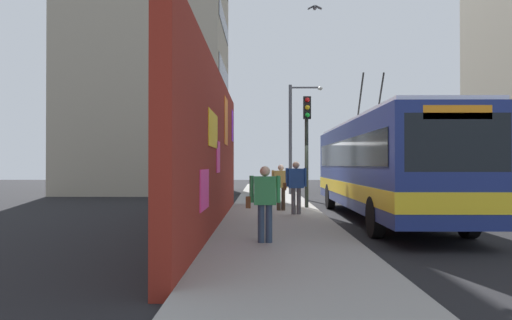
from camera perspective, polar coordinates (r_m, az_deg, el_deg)
name	(u,v)px	position (r m, az deg, el deg)	size (l,w,h in m)	color
ground_plane	(320,215)	(17.41, 7.47, -6.36)	(80.00, 80.00, 0.00)	black
sidewalk_slab	(274,213)	(17.29, 2.16, -6.16)	(48.00, 3.20, 0.15)	gray
graffiti_wall	(214,150)	(13.26, -4.94, 1.12)	(13.99, 0.32, 4.29)	maroon
building_far_left	(150,21)	(33.29, -12.23, 15.54)	(8.71, 9.51, 21.98)	#9E937F
city_bus	(382,165)	(16.16, 14.45, -0.53)	(12.10, 2.51, 4.95)	navy
parked_car_dark_gray	(474,187)	(22.82, 24.04, -2.84)	(4.39, 1.89, 1.58)	#38383D
parked_car_navy	(429,182)	(28.07, 19.47, -2.42)	(4.43, 1.88, 1.58)	navy
parked_car_silver	(400,179)	(33.41, 16.36, -2.13)	(4.22, 1.87, 1.58)	#B7B7BC
pedestrian_at_curb	(296,183)	(16.05, 4.65, -2.69)	(0.23, 0.76, 1.72)	#595960
pedestrian_near_wall	(264,198)	(10.17, 0.99, -4.47)	(0.22, 0.72, 1.58)	#2D3F59
pedestrian_midblock	(281,184)	(17.35, 2.92, -2.75)	(0.22, 0.66, 1.62)	#3F3326
traffic_light	(307,133)	(18.53, 5.93, 3.19)	(0.49, 0.28, 4.19)	#2D382D
street_lamp	(294,130)	(27.25, 4.50, 3.45)	(0.44, 1.88, 6.05)	#4C4C51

